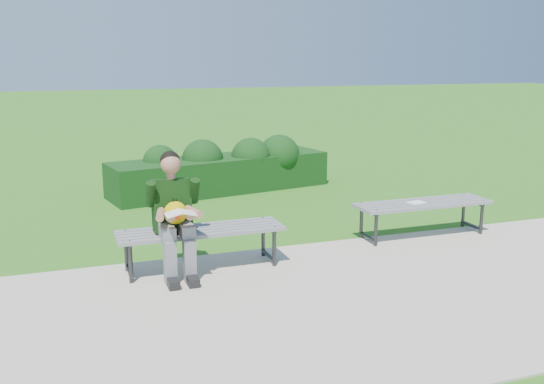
% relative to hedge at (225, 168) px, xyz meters
% --- Properties ---
extents(ground, '(80.00, 80.00, 0.00)m').
position_rel_hedge_xyz_m(ground, '(-0.48, -3.42, -0.40)').
color(ground, '#37741F').
rests_on(ground, ground).
extents(walkway, '(30.00, 3.50, 0.02)m').
position_rel_hedge_xyz_m(walkway, '(-0.48, -5.17, -0.39)').
color(walkway, '#B0A491').
rests_on(walkway, ground).
extents(hedge, '(3.98, 1.69, 0.94)m').
position_rel_hedge_xyz_m(hedge, '(0.00, 0.00, 0.00)').
color(hedge, '#1A3912').
rests_on(hedge, ground).
extents(bench_left, '(1.80, 0.50, 0.46)m').
position_rel_hedge_xyz_m(bench_left, '(-1.33, -3.87, 0.02)').
color(bench_left, slate).
rests_on(bench_left, walkway).
extents(bench_right, '(1.80, 0.50, 0.46)m').
position_rel_hedge_xyz_m(bench_right, '(1.65, -3.59, 0.02)').
color(bench_right, slate).
rests_on(bench_right, walkway).
extents(seated_boy, '(0.56, 0.76, 1.31)m').
position_rel_hedge_xyz_m(seated_boy, '(-1.63, -3.96, 0.32)').
color(seated_boy, slate).
rests_on(seated_boy, walkway).
extents(paper_sheet, '(0.25, 0.20, 0.01)m').
position_rel_hedge_xyz_m(paper_sheet, '(1.55, -3.59, 0.07)').
color(paper_sheet, white).
rests_on(paper_sheet, bench_right).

